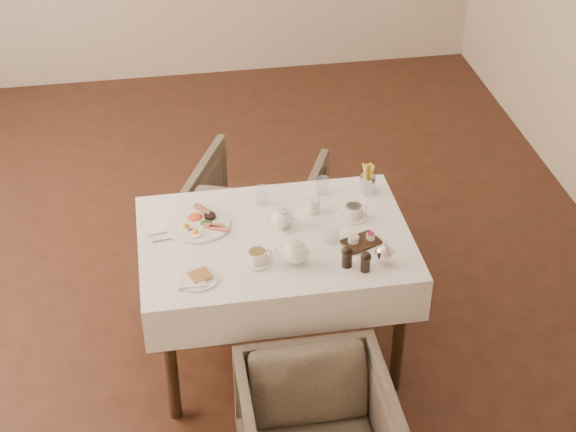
% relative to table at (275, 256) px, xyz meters
% --- Properties ---
extents(table, '(1.28, 0.88, 0.75)m').
position_rel_table_xyz_m(table, '(0.00, 0.00, 0.00)').
color(table, black).
rests_on(table, ground).
extents(armchair_far, '(0.91, 0.92, 0.64)m').
position_rel_table_xyz_m(armchair_far, '(0.02, 0.81, -0.32)').
color(armchair_far, '#453C33').
rests_on(armchair_far, ground).
extents(breakfast_plate, '(0.31, 0.31, 0.04)m').
position_rel_table_xyz_m(breakfast_plate, '(-0.35, 0.15, 0.13)').
color(breakfast_plate, white).
rests_on(breakfast_plate, table).
extents(side_plate, '(0.18, 0.18, 0.02)m').
position_rel_table_xyz_m(side_plate, '(-0.39, -0.26, 0.12)').
color(side_plate, white).
rests_on(side_plate, table).
extents(teapot_centre, '(0.17, 0.16, 0.12)m').
position_rel_table_xyz_m(teapot_centre, '(0.05, 0.07, 0.17)').
color(teapot_centre, white).
rests_on(teapot_centre, table).
extents(teapot_front, '(0.20, 0.17, 0.13)m').
position_rel_table_xyz_m(teapot_front, '(0.06, -0.21, 0.18)').
color(teapot_front, white).
rests_on(teapot_front, table).
extents(creamer, '(0.07, 0.07, 0.08)m').
position_rel_table_xyz_m(creamer, '(0.22, 0.17, 0.16)').
color(creamer, white).
rests_on(creamer, table).
extents(teacup_near, '(0.13, 0.13, 0.07)m').
position_rel_table_xyz_m(teacup_near, '(-0.11, -0.18, 0.15)').
color(teacup_near, white).
rests_on(teacup_near, table).
extents(teacup_far, '(0.14, 0.14, 0.07)m').
position_rel_table_xyz_m(teacup_far, '(0.40, 0.09, 0.15)').
color(teacup_far, white).
rests_on(teacup_far, table).
extents(glass_left, '(0.07, 0.07, 0.09)m').
position_rel_table_xyz_m(glass_left, '(-0.02, 0.29, 0.16)').
color(glass_left, silver).
rests_on(glass_left, table).
extents(glass_mid, '(0.09, 0.09, 0.10)m').
position_rel_table_xyz_m(glass_mid, '(0.26, -0.08, 0.17)').
color(glass_mid, silver).
rests_on(glass_mid, table).
extents(glass_right, '(0.07, 0.07, 0.09)m').
position_rel_table_xyz_m(glass_right, '(0.29, 0.33, 0.16)').
color(glass_right, silver).
rests_on(glass_right, table).
extents(condiment_board, '(0.20, 0.16, 0.04)m').
position_rel_table_xyz_m(condiment_board, '(0.39, -0.12, 0.13)').
color(condiment_board, black).
rests_on(condiment_board, table).
extents(pepper_mill_left, '(0.06, 0.06, 0.11)m').
position_rel_table_xyz_m(pepper_mill_left, '(0.29, -0.27, 0.17)').
color(pepper_mill_left, black).
rests_on(pepper_mill_left, table).
extents(pepper_mill_right, '(0.05, 0.05, 0.10)m').
position_rel_table_xyz_m(pepper_mill_right, '(0.36, -0.32, 0.17)').
color(pepper_mill_right, black).
rests_on(pepper_mill_right, table).
extents(silver_pot, '(0.11, 0.09, 0.11)m').
position_rel_table_xyz_m(silver_pot, '(0.46, -0.27, 0.17)').
color(silver_pot, white).
rests_on(silver_pot, table).
extents(fries_cup, '(0.08, 0.08, 0.17)m').
position_rel_table_xyz_m(fries_cup, '(0.52, 0.29, 0.19)').
color(fries_cup, silver).
rests_on(fries_cup, table).
extents(cutlery_fork, '(0.18, 0.05, 0.00)m').
position_rel_table_xyz_m(cutlery_fork, '(-0.50, 0.11, 0.12)').
color(cutlery_fork, silver).
rests_on(cutlery_fork, table).
extents(cutlery_knife, '(0.21, 0.04, 0.00)m').
position_rel_table_xyz_m(cutlery_knife, '(-0.47, 0.06, 0.12)').
color(cutlery_knife, silver).
rests_on(cutlery_knife, table).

